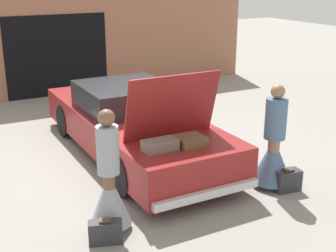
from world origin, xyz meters
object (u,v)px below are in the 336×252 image
person_left (109,188)px  person_right (273,151)px  car (132,124)px  suitcase_beside_right_person (287,180)px  suitcase_beside_left_person (105,232)px

person_left → person_right: person_right is taller
car → person_right: 2.74m
person_left → suitcase_beside_right_person: bearing=72.7°
car → suitcase_beside_right_person: 3.05m
person_left → suitcase_beside_left_person: person_left is taller
person_left → person_right: (2.78, 0.02, -0.01)m
suitcase_beside_left_person → car: bearing=59.6°
person_left → car: bearing=137.3°
car → suitcase_beside_right_person: bearing=-60.5°
car → person_left: (-1.39, -2.39, 0.02)m
person_left → person_right: 2.78m
person_left → person_right: size_ratio=1.00×
person_left → suitcase_beside_left_person: size_ratio=3.65×
suitcase_beside_left_person → suitcase_beside_right_person: size_ratio=1.05×
car → suitcase_beside_left_person: (-1.58, -2.69, -0.43)m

